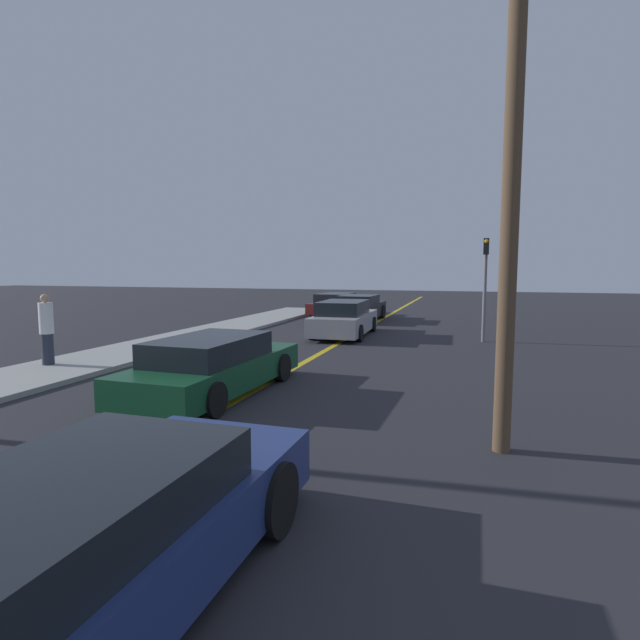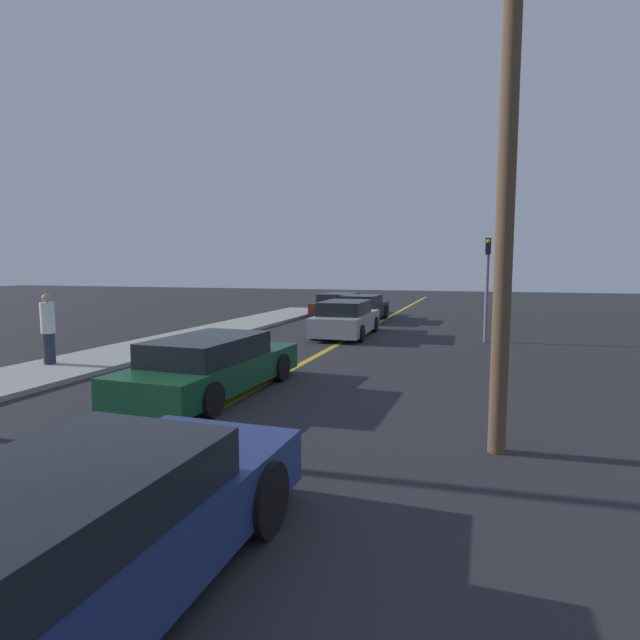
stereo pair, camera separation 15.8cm
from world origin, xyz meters
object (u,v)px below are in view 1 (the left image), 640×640
car_far_distant (344,319)px  car_oncoming_far (336,304)px  car_ahead_center (214,366)px  car_parked_left_lot (359,308)px  pedestrian_mid_group (47,329)px  traffic_light (485,278)px  utility_pole (512,170)px  car_near_right_lane (88,542)px

car_far_distant → car_oncoming_far: 8.34m
car_far_distant → car_ahead_center: bearing=-93.9°
car_parked_left_lot → pedestrian_mid_group: (-5.00, -13.81, 0.40)m
car_oncoming_far → traffic_light: size_ratio=1.37×
pedestrian_mid_group → utility_pole: utility_pole is taller
pedestrian_mid_group → car_near_right_lane: bearing=-43.0°
car_near_right_lane → utility_pole: bearing=56.3°
car_parked_left_lot → traffic_light: 8.17m
utility_pole → traffic_light: bearing=90.3°
car_oncoming_far → car_near_right_lane: bearing=-76.2°
car_parked_left_lot → utility_pole: 17.76m
car_ahead_center → car_far_distant: 9.31m
car_ahead_center → pedestrian_mid_group: pedestrian_mid_group is taller
car_far_distant → car_oncoming_far: size_ratio=0.96×
car_near_right_lane → utility_pole: 6.32m
car_near_right_lane → pedestrian_mid_group: size_ratio=2.59×
car_near_right_lane → traffic_light: (3.00, 15.30, 1.63)m
car_oncoming_far → car_parked_left_lot: bearing=-50.3°
car_parked_left_lot → traffic_light: (5.67, -5.67, 1.60)m
car_ahead_center → traffic_light: size_ratio=1.35×
car_oncoming_far → utility_pole: size_ratio=0.63×
car_near_right_lane → car_far_distant: car_far_distant is taller
car_oncoming_far → utility_pole: bearing=-65.3°
car_far_distant → car_oncoming_far: bearing=105.6°
car_ahead_center → car_far_distant: (0.37, 9.30, 0.06)m
car_near_right_lane → traffic_light: traffic_light is taller
pedestrian_mid_group → utility_pole: (10.73, -2.69, 2.83)m
car_ahead_center → car_oncoming_far: 17.40m
traffic_light → car_oncoming_far: bearing=132.7°
car_ahead_center → utility_pole: size_ratio=0.62×
car_far_distant → car_oncoming_far: (-2.47, 7.97, -0.06)m
car_far_distant → utility_pole: size_ratio=0.61×
pedestrian_mid_group → traffic_light: traffic_light is taller
car_near_right_lane → car_far_distant: 15.56m
car_far_distant → utility_pole: utility_pole is taller
car_far_distant → car_parked_left_lot: 5.57m
car_near_right_lane → car_parked_left_lot: 21.13m
car_oncoming_far → traffic_light: 11.15m
car_parked_left_lot → car_oncoming_far: (-1.82, 2.44, -0.04)m
car_near_right_lane → car_oncoming_far: (-4.49, 23.40, -0.01)m
car_near_right_lane → car_ahead_center: (-2.38, 6.13, -0.01)m
car_ahead_center → utility_pole: 6.56m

